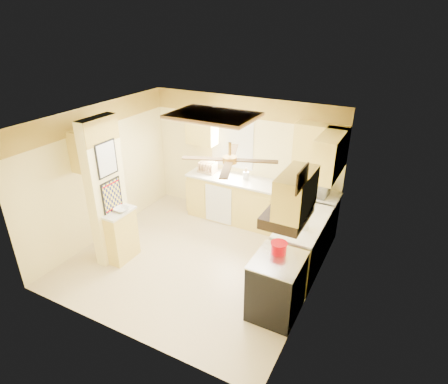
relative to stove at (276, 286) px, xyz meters
The scene contains 34 objects.
floor 1.82m from the stove, 161.77° to the left, with size 4.00×4.00×0.00m, color #CEB68E.
ceiling 2.69m from the stove, 161.77° to the left, with size 4.00×4.00×0.00m, color white.
wall_back 3.07m from the stove, 124.28° to the left, with size 4.00×4.00×0.00m, color #FBE999.
wall_front 2.29m from the stove, 141.04° to the right, with size 4.00×4.00×0.00m, color #FBE999.
wall_left 3.79m from the stove, behind, with size 3.80×3.80×0.00m, color #FBE999.
wall_right 1.02m from the stove, 59.02° to the left, with size 3.80×3.80×0.00m, color #FBE999.
wallpaper_border 3.48m from the stove, 124.50° to the left, with size 4.00×0.02×0.40m, color yellow.
partition_column 3.12m from the stove, behind, with size 0.20×0.70×2.50m, color #FBE999.
partition_ledge 2.80m from the stove, behind, with size 0.25×0.55×0.90m, color #DFC656.
ledge_top 2.84m from the stove, behind, with size 0.28×0.58×0.04m, color silver.
lower_cabinets_back 2.45m from the stove, 118.55° to the left, with size 3.00×0.60×0.90m, color #DFC656.
lower_cabinets_right 1.15m from the stove, 88.49° to the left, with size 0.60×1.40×0.90m, color #DFC656.
countertop_back 2.48m from the stove, 118.66° to the left, with size 3.04×0.64×0.04m, color silver.
countertop_right 1.24m from the stove, 88.99° to the left, with size 0.64×1.44×0.04m, color silver.
dishwasher_panel 2.66m from the stove, 136.25° to the left, with size 0.58×0.02×0.80m, color white.
window 3.29m from the stove, 128.23° to the left, with size 0.92×0.02×1.02m.
upper_cab_back_left 3.67m from the stove, 137.92° to the left, with size 0.60×0.35×0.70m, color #DFC656.
upper_cab_back_right 2.67m from the stove, 93.01° to the left, with size 0.90×0.35×0.70m, color #DFC656.
upper_cab_right 2.28m from the stove, 85.07° to the left, with size 0.35×1.00×0.70m, color #DFC656.
upper_cab_left_wall 3.77m from the stove, behind, with size 0.35×0.75×0.70m, color #DFC656.
upper_cab_over_stove 1.50m from the stove, ahead, with size 0.35×0.76×0.52m, color #DFC656.
stove is the anchor object (origin of this frame).
range_hood 1.16m from the stove, ahead, with size 0.50×0.76×0.14m, color black.
poster_menu 3.22m from the stove, behind, with size 0.02×0.42×0.57m.
poster_nashville 3.00m from the stove, behind, with size 0.02×0.42×0.57m.
ceiling_light_panel 2.75m from the stove, 146.22° to the left, with size 1.35×0.95×0.06m.
ceiling_fan 1.95m from the stove, 167.38° to the right, with size 1.15×1.15×0.26m.
vent_grate 1.90m from the stove, 48.45° to the right, with size 0.02×0.40×0.25m, color black.
microwave 2.23m from the stove, 92.78° to the left, with size 0.50×0.34×0.27m, color white.
bowl 2.82m from the stove, behind, with size 0.24×0.24×0.06m, color white.
dutch_oven 0.56m from the stove, 109.72° to the left, with size 0.24×0.24×0.16m.
kettle 1.06m from the stove, 84.35° to the left, with size 0.14×0.14×0.21m.
dish_rack 3.25m from the stove, 137.28° to the left, with size 0.38×0.29×0.21m.
utensil_crock 2.73m from the stove, 124.10° to the left, with size 0.12×0.12×0.23m.
Camera 1 is at (2.95, -4.57, 3.92)m, focal length 30.00 mm.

